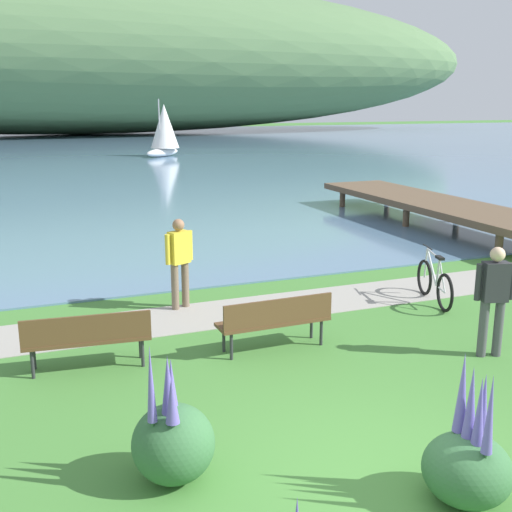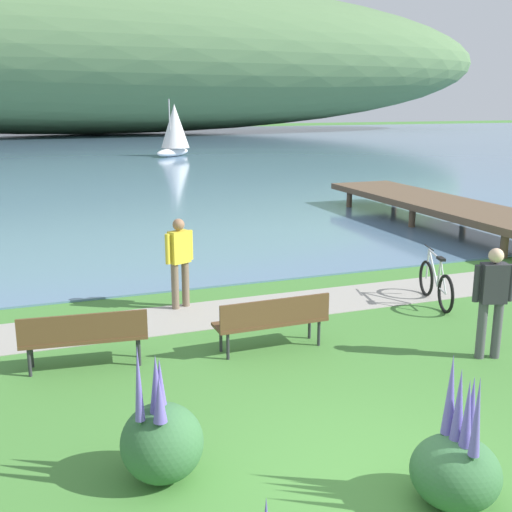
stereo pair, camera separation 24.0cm
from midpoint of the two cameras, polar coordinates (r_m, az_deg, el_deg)
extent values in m
plane|color=#478438|center=(6.95, 9.82, -19.46)|extent=(200.00, 200.00, 0.00)
cube|color=#5B7F9E|center=(52.32, -18.22, 9.04)|extent=(180.00, 80.00, 0.04)
ellipsoid|color=#567A4C|center=(77.96, -15.83, 17.11)|extent=(103.58, 28.00, 17.72)
cube|color=#A39E93|center=(11.57, -4.57, -5.31)|extent=(60.00, 1.50, 0.01)
cube|color=brown|center=(9.53, -15.74, -7.24)|extent=(1.84, 0.66, 0.05)
cube|color=brown|center=(9.26, -15.82, -6.39)|extent=(1.79, 0.22, 0.40)
cylinder|color=#2D2D33|center=(9.81, -20.17, -8.38)|extent=(0.05, 0.05, 0.45)
cylinder|color=#2D2D33|center=(9.79, -11.14, -7.82)|extent=(0.05, 0.05, 0.45)
cylinder|color=#2D2D33|center=(9.50, -20.31, -9.13)|extent=(0.05, 0.05, 0.45)
cylinder|color=#2D2D33|center=(9.48, -10.97, -8.55)|extent=(0.05, 0.05, 0.45)
cube|color=brown|center=(9.88, 0.87, -5.94)|extent=(1.81, 0.52, 0.05)
cube|color=brown|center=(9.63, 1.38, -5.07)|extent=(1.80, 0.08, 0.40)
cylinder|color=#2D2D33|center=(9.85, -3.64, -7.43)|extent=(0.05, 0.05, 0.45)
cylinder|color=#2D2D33|center=(10.41, 4.39, -6.25)|extent=(0.05, 0.05, 0.45)
cylinder|color=#2D2D33|center=(9.55, -2.98, -8.11)|extent=(0.05, 0.05, 0.45)
cylinder|color=#2D2D33|center=(10.13, 5.25, -6.85)|extent=(0.05, 0.05, 0.45)
torus|color=black|center=(13.03, 14.52, -1.89)|extent=(0.25, 0.71, 0.72)
torus|color=black|center=(12.09, 16.21, -3.22)|extent=(0.25, 0.71, 0.72)
cylinder|color=silver|center=(12.65, 15.12, -0.94)|extent=(0.21, 0.60, 0.61)
cylinder|color=silver|center=(12.55, 15.26, 0.18)|extent=(0.22, 0.64, 0.09)
cylinder|color=silver|center=(12.36, 15.64, -1.44)|extent=(0.08, 0.13, 0.54)
cylinder|color=silver|center=(12.28, 15.85, -2.89)|extent=(0.14, 0.42, 0.05)
cylinder|color=silver|center=(12.17, 16.00, -1.75)|extent=(0.13, 0.36, 0.56)
cylinder|color=silver|center=(12.93, 14.64, -0.64)|extent=(0.06, 0.09, 0.60)
cube|color=black|center=(12.25, 15.80, -0.16)|extent=(0.16, 0.26, 0.05)
cylinder|color=black|center=(12.83, 14.77, 0.81)|extent=(0.15, 0.47, 0.02)
cylinder|color=#72604C|center=(11.80, -7.93, -2.81)|extent=(0.14, 0.14, 0.88)
cylinder|color=#72604C|center=(11.93, -7.00, -2.58)|extent=(0.14, 0.14, 0.88)
cube|color=yellow|center=(11.68, -7.58, 0.79)|extent=(0.44, 0.35, 0.60)
sphere|color=#9E7051|center=(11.59, -7.64, 2.81)|extent=(0.22, 0.22, 0.22)
cylinder|color=yellow|center=(11.53, -8.61, 0.58)|extent=(0.09, 0.09, 0.56)
cylinder|color=yellow|center=(11.83, -6.57, 0.99)|extent=(0.09, 0.09, 0.56)
cylinder|color=#4C4C51|center=(10.16, 19.25, -6.25)|extent=(0.14, 0.14, 0.88)
cylinder|color=#4C4C51|center=(10.26, 20.48, -6.16)|extent=(0.14, 0.14, 0.88)
cube|color=#2D2D33|center=(9.99, 20.22, -2.20)|extent=(0.43, 0.32, 0.60)
sphere|color=beige|center=(9.89, 20.42, 0.14)|extent=(0.22, 0.22, 0.22)
cylinder|color=#2D2D33|center=(9.88, 18.85, -2.26)|extent=(0.09, 0.09, 0.56)
cylinder|color=#2D2D33|center=(10.10, 21.55, -2.15)|extent=(0.09, 0.09, 0.56)
ellipsoid|color=#386B3D|center=(6.67, 17.56, -17.99)|extent=(0.86, 0.86, 0.69)
cylinder|color=#386B3D|center=(6.64, 18.65, -15.58)|extent=(0.02, 0.02, 0.12)
cone|color=#6B5BB7|center=(6.47, 18.92, -12.65)|extent=(0.12, 0.12, 0.63)
cylinder|color=#386B3D|center=(6.48, 18.29, -16.32)|extent=(0.02, 0.02, 0.12)
cone|color=#6B5BB7|center=(6.30, 18.57, -13.17)|extent=(0.12, 0.12, 0.68)
cylinder|color=#386B3D|center=(6.37, 19.04, -16.98)|extent=(0.02, 0.02, 0.12)
cone|color=#6B5BB7|center=(6.15, 19.37, -13.39)|extent=(0.10, 0.10, 0.77)
cylinder|color=#386B3D|center=(6.65, 16.85, -15.39)|extent=(0.02, 0.02, 0.12)
cone|color=#6B5BB7|center=(6.44, 17.15, -11.73)|extent=(0.14, 0.14, 0.82)
cylinder|color=#386B3D|center=(6.55, 17.58, -15.91)|extent=(0.02, 0.02, 0.12)
cone|color=#6B5BB7|center=(6.36, 17.87, -12.55)|extent=(0.13, 0.13, 0.74)
ellipsoid|color=#386B3D|center=(6.74, -8.55, -16.48)|extent=(0.85, 0.85, 0.82)
cylinder|color=#386B3D|center=(6.44, -10.43, -15.00)|extent=(0.02, 0.02, 0.12)
cone|color=#6B5BB7|center=(6.23, -10.62, -11.33)|extent=(0.10, 0.10, 0.79)
cylinder|color=#386B3D|center=(6.53, -8.94, -14.48)|extent=(0.02, 0.02, 0.12)
cone|color=#6B5BB7|center=(6.36, -9.07, -11.53)|extent=(0.15, 0.15, 0.62)
cylinder|color=#386B3D|center=(6.64, -8.65, -13.98)|extent=(0.02, 0.02, 0.12)
cone|color=#6B5BB7|center=(6.49, -8.76, -11.40)|extent=(0.13, 0.13, 0.54)
cylinder|color=#386B3D|center=(6.38, -8.64, -15.19)|extent=(0.02, 0.02, 0.12)
cone|color=#6B5BB7|center=(6.24, -8.74, -12.78)|extent=(0.14, 0.14, 0.48)
ellipsoid|color=white|center=(44.91, -8.62, 9.28)|extent=(3.16, 2.85, 0.58)
cylinder|color=#B2B2B2|center=(44.60, -8.92, 11.75)|extent=(0.08, 0.08, 3.33)
cone|color=white|center=(45.06, -8.46, 11.58)|extent=(2.78, 2.78, 2.99)
cube|color=brown|center=(20.39, 15.41, 4.63)|extent=(2.40, 10.00, 0.20)
cylinder|color=brown|center=(16.83, 20.78, 0.95)|extent=(0.20, 0.20, 0.60)
cylinder|color=brown|center=(19.90, 13.11, 3.38)|extent=(0.20, 0.20, 0.60)
cylinder|color=brown|center=(21.04, 17.44, 3.65)|extent=(0.20, 0.20, 0.60)
cylinder|color=brown|center=(23.25, 7.55, 5.09)|extent=(0.20, 0.20, 0.60)
cylinder|color=brown|center=(24.24, 11.54, 5.28)|extent=(0.20, 0.20, 0.60)
camera|label=1|loc=(0.12, -90.59, -0.15)|focal=44.12mm
camera|label=2|loc=(0.12, 89.41, 0.15)|focal=44.12mm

